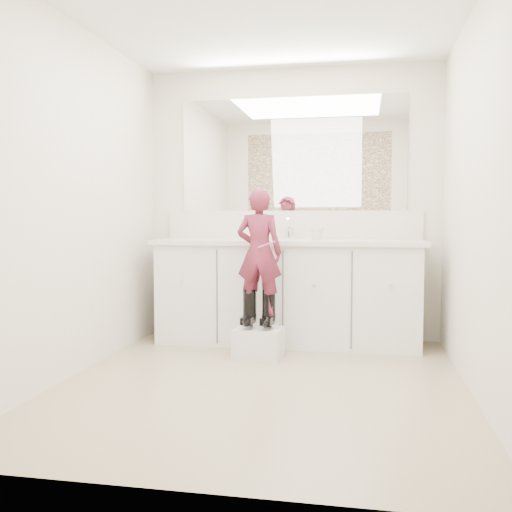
# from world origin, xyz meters

# --- Properties ---
(floor) EXTENTS (3.00, 3.00, 0.00)m
(floor) POSITION_xyz_m (0.00, 0.00, 0.00)
(floor) COLOR #8A765A
(floor) RESTS_ON ground
(ceiling) EXTENTS (3.00, 3.00, 0.00)m
(ceiling) POSITION_xyz_m (0.00, 0.00, 2.40)
(ceiling) COLOR white
(ceiling) RESTS_ON wall_back
(wall_back) EXTENTS (2.60, 0.00, 2.60)m
(wall_back) POSITION_xyz_m (0.00, 1.50, 1.20)
(wall_back) COLOR beige
(wall_back) RESTS_ON floor
(wall_front) EXTENTS (2.60, 0.00, 2.60)m
(wall_front) POSITION_xyz_m (0.00, -1.50, 1.20)
(wall_front) COLOR beige
(wall_front) RESTS_ON floor
(wall_left) EXTENTS (0.00, 3.00, 3.00)m
(wall_left) POSITION_xyz_m (-1.30, 0.00, 1.20)
(wall_left) COLOR beige
(wall_left) RESTS_ON floor
(wall_right) EXTENTS (0.00, 3.00, 3.00)m
(wall_right) POSITION_xyz_m (1.30, 0.00, 1.20)
(wall_right) COLOR beige
(wall_right) RESTS_ON floor
(vanity_cabinet) EXTENTS (2.20, 0.55, 0.85)m
(vanity_cabinet) POSITION_xyz_m (0.00, 1.23, 0.42)
(vanity_cabinet) COLOR silver
(vanity_cabinet) RESTS_ON floor
(countertop) EXTENTS (2.28, 0.58, 0.04)m
(countertop) POSITION_xyz_m (0.00, 1.21, 0.87)
(countertop) COLOR beige
(countertop) RESTS_ON vanity_cabinet
(backsplash) EXTENTS (2.28, 0.03, 0.25)m
(backsplash) POSITION_xyz_m (0.00, 1.49, 1.02)
(backsplash) COLOR beige
(backsplash) RESTS_ON countertop
(mirror) EXTENTS (2.00, 0.02, 1.00)m
(mirror) POSITION_xyz_m (0.00, 1.49, 1.64)
(mirror) COLOR white
(mirror) RESTS_ON wall_back
(dot_panel) EXTENTS (2.00, 0.01, 1.20)m
(dot_panel) POSITION_xyz_m (0.00, -1.49, 1.65)
(dot_panel) COLOR #472819
(dot_panel) RESTS_ON wall_front
(faucet) EXTENTS (0.08, 0.08, 0.10)m
(faucet) POSITION_xyz_m (0.00, 1.38, 0.94)
(faucet) COLOR silver
(faucet) RESTS_ON countertop
(cup) EXTENTS (0.15, 0.15, 0.11)m
(cup) POSITION_xyz_m (0.25, 1.20, 0.94)
(cup) COLOR beige
(cup) RESTS_ON countertop
(soap_bottle) EXTENTS (0.11, 0.11, 0.18)m
(soap_bottle) POSITION_xyz_m (-0.37, 1.25, 0.98)
(soap_bottle) COLOR white
(soap_bottle) RESTS_ON countertop
(step_stool) EXTENTS (0.38, 0.32, 0.23)m
(step_stool) POSITION_xyz_m (-0.15, 0.68, 0.11)
(step_stool) COLOR silver
(step_stool) RESTS_ON floor
(boot_left) EXTENTS (0.12, 0.21, 0.30)m
(boot_left) POSITION_xyz_m (-0.22, 0.70, 0.38)
(boot_left) COLOR black
(boot_left) RESTS_ON step_stool
(boot_right) EXTENTS (0.12, 0.21, 0.30)m
(boot_right) POSITION_xyz_m (-0.07, 0.70, 0.38)
(boot_right) COLOR black
(boot_right) RESTS_ON step_stool
(toddler) EXTENTS (0.37, 0.26, 0.97)m
(toddler) POSITION_xyz_m (-0.15, 0.70, 0.81)
(toddler) COLOR #A13152
(toddler) RESTS_ON step_stool
(toothbrush) EXTENTS (0.14, 0.02, 0.06)m
(toothbrush) POSITION_xyz_m (-0.08, 0.62, 0.88)
(toothbrush) COLOR #D55385
(toothbrush) RESTS_ON toddler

